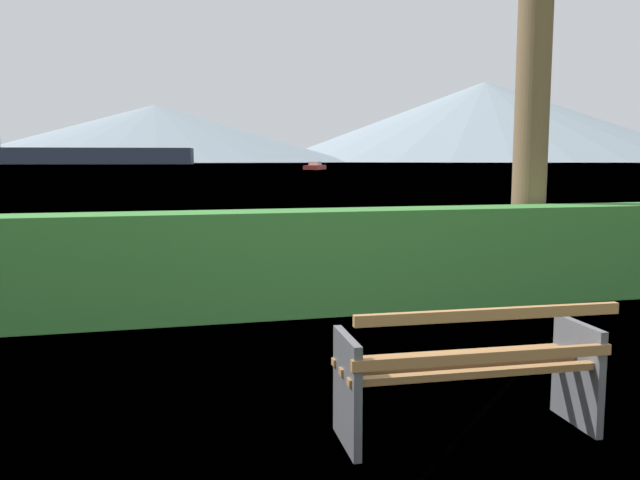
# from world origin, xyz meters

# --- Properties ---
(ground_plane) EXTENTS (1400.00, 1400.00, 0.00)m
(ground_plane) POSITION_xyz_m (0.00, 0.00, 0.00)
(ground_plane) COLOR olive
(water_surface) EXTENTS (620.00, 620.00, 0.00)m
(water_surface) POSITION_xyz_m (0.00, 307.37, 0.00)
(water_surface) COLOR #7A99A8
(water_surface) RESTS_ON ground_plane
(park_bench) EXTENTS (1.63, 0.63, 0.87)m
(park_bench) POSITION_xyz_m (-0.00, -0.06, 0.42)
(park_bench) COLOR olive
(park_bench) RESTS_ON ground_plane
(hedge_row) EXTENTS (13.94, 0.63, 1.15)m
(hedge_row) POSITION_xyz_m (0.00, 3.46, 0.58)
(hedge_row) COLOR #387A33
(hedge_row) RESTS_ON ground_plane
(cargo_ship_large) EXTENTS (109.09, 30.31, 20.62)m
(cargo_ship_large) POSITION_xyz_m (-48.14, 285.94, 5.77)
(cargo_ship_large) COLOR #2D384C
(cargo_ship_large) RESTS_ON water_surface
(fishing_boat_near) EXTENTS (6.07, 9.18, 1.43)m
(fishing_boat_near) POSITION_xyz_m (26.45, 112.88, 0.51)
(fishing_boat_near) COLOR #B2332D
(fishing_boat_near) RESTS_ON water_surface
(distant_hills) EXTENTS (983.40, 428.16, 78.69)m
(distant_hills) POSITION_xyz_m (97.27, 589.80, 32.08)
(distant_hills) COLOR slate
(distant_hills) RESTS_ON ground_plane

